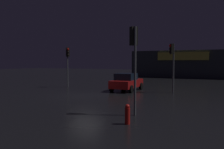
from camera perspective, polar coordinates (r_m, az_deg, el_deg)
name	(u,v)px	position (r m, az deg, el deg)	size (l,w,h in m)	color
ground_plane	(86,96)	(18.72, -6.19, -4.98)	(120.00, 120.00, 0.00)	black
store_building	(186,64)	(43.54, 17.10, 2.37)	(16.82, 8.82, 4.39)	#33383D
traffic_signal_main	(68,57)	(24.98, -10.36, 3.97)	(0.42, 0.42, 4.03)	#595B60
traffic_signal_opposite	(172,57)	(21.01, 13.98, 3.93)	(0.43, 0.41, 4.10)	#595B60
traffic_signal_cross_left	(134,48)	(11.83, 5.15, 6.16)	(0.43, 0.41, 4.29)	#595B60
car_near	(127,82)	(21.82, 3.46, -1.74)	(2.03, 4.14, 1.57)	#A51414
fire_hydrant	(127,114)	(10.24, 3.64, -9.31)	(0.22, 0.22, 0.84)	red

